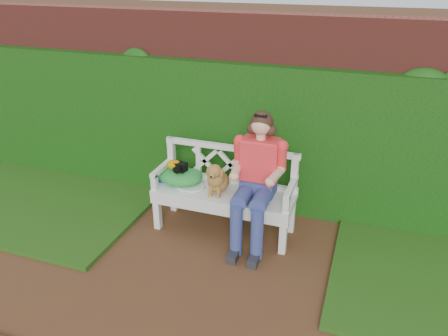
% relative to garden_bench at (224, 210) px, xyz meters
% --- Properties ---
extents(ground, '(60.00, 60.00, 0.00)m').
position_rel_garden_bench_xyz_m(ground, '(0.11, -1.04, -0.24)').
color(ground, '#553119').
extents(brick_wall, '(10.00, 0.30, 2.20)m').
position_rel_garden_bench_xyz_m(brick_wall, '(0.11, 0.86, 0.86)').
color(brick_wall, maroon).
rests_on(brick_wall, ground).
extents(ivy_hedge, '(10.00, 0.18, 1.70)m').
position_rel_garden_bench_xyz_m(ivy_hedge, '(0.11, 0.64, 0.61)').
color(ivy_hedge, '#1D6412').
rests_on(ivy_hedge, ground).
extents(grass_left, '(2.60, 2.00, 0.05)m').
position_rel_garden_bench_xyz_m(grass_left, '(-2.29, -0.14, -0.21)').
color(grass_left, '#1D4C13').
rests_on(grass_left, ground).
extents(garden_bench, '(1.62, 0.71, 0.48)m').
position_rel_garden_bench_xyz_m(garden_bench, '(0.00, 0.00, 0.00)').
color(garden_bench, white).
rests_on(garden_bench, ground).
extents(seated_woman, '(0.78, 0.91, 1.36)m').
position_rel_garden_bench_xyz_m(seated_woman, '(0.37, -0.02, 0.44)').
color(seated_woman, '#F92853').
rests_on(seated_woman, ground).
extents(dog, '(0.33, 0.38, 0.36)m').
position_rel_garden_bench_xyz_m(dog, '(-0.06, -0.04, 0.42)').
color(dog, '#B8673D').
rests_on(dog, garden_bench).
extents(tennis_racket, '(0.64, 0.35, 0.03)m').
position_rel_garden_bench_xyz_m(tennis_racket, '(-0.40, -0.05, 0.25)').
color(tennis_racket, white).
rests_on(tennis_racket, garden_bench).
extents(green_bag, '(0.50, 0.39, 0.17)m').
position_rel_garden_bench_xyz_m(green_bag, '(-0.51, 0.02, 0.32)').
color(green_bag, '#26771C').
rests_on(green_bag, garden_bench).
extents(camera_item, '(0.15, 0.13, 0.09)m').
position_rel_garden_bench_xyz_m(camera_item, '(-0.50, -0.01, 0.45)').
color(camera_item, black).
rests_on(camera_item, green_bag).
extents(baseball_glove, '(0.19, 0.15, 0.11)m').
position_rel_garden_bench_xyz_m(baseball_glove, '(-0.57, -0.00, 0.46)').
color(baseball_glove, '#C07F02').
rests_on(baseball_glove, green_bag).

